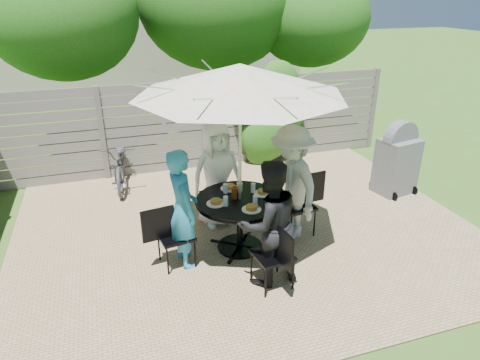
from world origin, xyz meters
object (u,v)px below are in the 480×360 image
object	(u,v)px
chair_left	(175,247)
plate_front	(251,208)
glass_left	(226,201)
glass_right	(253,188)
glass_back	(225,188)
person_front	(269,224)
person_left	(183,209)
coffee_cup	(240,187)
person_back	(217,175)
plate_back	(229,187)
chair_back	(215,204)
plate_right	(263,192)
glass_front	(255,201)
umbrella	(240,80)
patio_table	(240,214)
person_right	(291,184)
bicycle	(121,163)
syrup_jug	(234,193)
chair_front	(273,267)
plate_left	(216,202)
bbq_grill	(397,161)
chair_right	(297,217)

from	to	relation	value
chair_left	plate_front	distance (m)	1.17
glass_left	glass_right	distance (m)	0.56
plate_front	glass_back	distance (m)	0.63
person_front	glass_back	world-z (taller)	person_front
person_left	coffee_cup	size ratio (longest dim) A/B	13.94
person_back	plate_front	distance (m)	1.19
plate_back	glass_left	bearing A→B (deg)	-111.90
chair_back	plate_right	world-z (taller)	chair_back
glass_back	glass_front	bearing A→B (deg)	-60.72
umbrella	plate_right	world-z (taller)	umbrella
patio_table	person_right	size ratio (longest dim) A/B	0.78
glass_front	bicycle	xyz separation A→B (m)	(-1.60, 3.04, -0.43)
chair_left	glass_right	world-z (taller)	glass_right
person_left	glass_front	world-z (taller)	person_left
syrup_jug	bicycle	xyz separation A→B (m)	(-1.39, 2.75, -0.44)
chair_front	plate_left	world-z (taller)	chair_front
umbrella	glass_front	bearing A→B (deg)	-60.72
patio_table	bbq_grill	bearing A→B (deg)	15.42
umbrella	coffee_cup	size ratio (longest dim) A/B	25.47
syrup_jug	chair_back	bearing A→B (deg)	93.42
glass_front	bbq_grill	distance (m)	3.36
plate_front	coffee_cup	world-z (taller)	coffee_cup
chair_left	chair_right	distance (m)	1.93
glass_front	bbq_grill	bearing A→B (deg)	20.07
plate_right	chair_right	bearing A→B (deg)	7.25
chair_back	glass_front	bearing A→B (deg)	11.59
chair_left	person_front	distance (m)	1.39
plate_right	glass_front	world-z (taller)	glass_front
chair_right	glass_back	xyz separation A→B (m)	(-1.10, 0.12, 0.58)
person_front	plate_front	bearing A→B (deg)	-90.00
chair_right	plate_left	distance (m)	1.43
glass_front	glass_right	world-z (taller)	same
chair_front	syrup_jug	bearing A→B (deg)	3.49
chair_front	person_right	size ratio (longest dim) A/B	0.54
chair_right	coffee_cup	distance (m)	1.06
person_left	syrup_jug	bearing A→B (deg)	-86.28
chair_back	chair_left	xyz separation A→B (m)	(-0.84, -1.08, 0.01)
chair_back	plate_front	bearing A→B (deg)	6.70
plate_back	plate_left	bearing A→B (deg)	-127.72
glass_back	bicycle	xyz separation A→B (m)	(-1.32, 2.55, -0.43)
person_right	syrup_jug	world-z (taller)	person_right
glass_front	glass_right	bearing A→B (deg)	74.28
glass_left	syrup_jug	size ratio (longest dim) A/B	0.88
chair_back	glass_left	xyz separation A→B (m)	(-0.12, -1.09, 0.61)
plate_back	chair_front	bearing A→B (deg)	-82.72
patio_table	plate_left	bearing A→B (deg)	-172.72
chair_back	glass_right	size ratio (longest dim) A/B	6.28
glass_back	glass_right	distance (m)	0.40
plate_back	chair_right	bearing A→B (deg)	-13.16
chair_left	chair_right	world-z (taller)	chair_right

